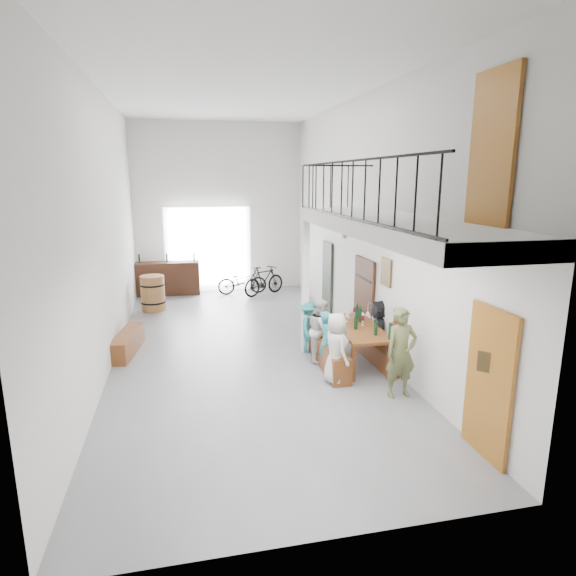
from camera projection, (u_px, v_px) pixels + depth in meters
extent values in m
plane|color=slate|center=(244.00, 349.00, 10.77)|extent=(12.00, 12.00, 0.00)
plane|color=silver|center=(219.00, 208.00, 15.86)|extent=(5.50, 0.00, 5.50)
plane|color=silver|center=(319.00, 287.00, 4.44)|extent=(5.50, 0.00, 5.50)
plane|color=silver|center=(103.00, 228.00, 9.58)|extent=(0.00, 12.00, 12.00)
plane|color=silver|center=(364.00, 223.00, 10.72)|extent=(0.00, 12.00, 12.00)
plane|color=white|center=(238.00, 87.00, 9.53)|extent=(12.00, 12.00, 0.00)
cube|color=white|center=(208.00, 249.00, 16.02)|extent=(2.80, 0.08, 2.80)
cube|color=#935717|center=(489.00, 384.00, 6.43)|extent=(0.06, 0.95, 2.10)
cube|color=#3B1D0F|center=(364.00, 302.00, 10.82)|extent=(0.06, 1.10, 2.00)
cube|color=#2A3228|center=(327.00, 278.00, 13.49)|extent=(0.06, 0.80, 2.00)
cube|color=#935717|center=(492.00, 149.00, 6.13)|extent=(0.06, 0.90, 1.95)
cube|color=#46351C|center=(386.00, 272.00, 9.58)|extent=(0.04, 0.45, 0.55)
cylinder|color=white|center=(344.00, 233.00, 11.94)|extent=(0.04, 0.28, 0.28)
cube|color=white|center=(394.00, 226.00, 7.47)|extent=(1.50, 5.60, 0.25)
cube|color=black|center=(351.00, 161.00, 7.09)|extent=(0.03, 5.60, 0.03)
cube|color=black|center=(349.00, 217.00, 7.28)|extent=(0.03, 5.60, 0.03)
cube|color=black|center=(339.00, 166.00, 9.89)|extent=(1.50, 0.03, 0.03)
cube|color=white|center=(305.00, 288.00, 10.29)|extent=(0.14, 0.14, 2.88)
cube|color=brown|center=(358.00, 328.00, 9.77)|extent=(0.94, 2.06, 0.06)
cube|color=brown|center=(353.00, 363.00, 8.97)|extent=(0.07, 0.07, 0.73)
cube|color=brown|center=(389.00, 361.00, 9.07)|extent=(0.07, 0.07, 0.73)
cube|color=brown|center=(331.00, 334.00, 10.64)|extent=(0.07, 0.07, 0.73)
cube|color=brown|center=(361.00, 332.00, 10.74)|extent=(0.07, 0.07, 0.73)
cube|color=brown|center=(327.00, 353.00, 9.79)|extent=(0.44, 2.25, 0.52)
cube|color=brown|center=(375.00, 352.00, 9.95)|extent=(0.28, 1.81, 0.41)
cylinder|color=black|center=(356.00, 321.00, 9.55)|extent=(0.07, 0.07, 0.35)
cylinder|color=black|center=(357.00, 311.00, 10.25)|extent=(0.07, 0.07, 0.35)
cylinder|color=black|center=(360.00, 314.00, 10.02)|extent=(0.07, 0.07, 0.35)
cylinder|color=black|center=(376.00, 326.00, 9.18)|extent=(0.07, 0.07, 0.35)
cube|color=brown|center=(128.00, 343.00, 10.47)|extent=(0.61, 1.65, 0.46)
cylinder|color=brown|center=(153.00, 293.00, 13.77)|extent=(0.68, 0.68, 1.01)
cylinder|color=black|center=(153.00, 302.00, 13.82)|extent=(0.69, 0.69, 0.05)
cylinder|color=black|center=(152.00, 285.00, 13.71)|extent=(0.69, 0.69, 0.05)
cube|color=#3B1D0F|center=(168.00, 278.00, 15.66)|extent=(2.05, 0.63, 1.07)
cylinder|color=black|center=(139.00, 258.00, 15.40)|extent=(0.06, 0.06, 0.28)
cylinder|color=black|center=(167.00, 258.00, 15.54)|extent=(0.06, 0.06, 0.28)
cylinder|color=black|center=(194.00, 257.00, 15.65)|extent=(0.06, 0.06, 0.28)
imported|color=silver|center=(336.00, 348.00, 8.85)|extent=(0.52, 0.72, 1.34)
imported|color=teal|center=(327.00, 340.00, 9.50)|extent=(0.30, 0.44, 1.20)
imported|color=silver|center=(321.00, 330.00, 9.95)|extent=(0.69, 0.78, 1.32)
imported|color=teal|center=(308.00, 327.00, 10.47)|extent=(0.61, 0.82, 1.14)
imported|color=#B8321F|center=(397.00, 340.00, 9.37)|extent=(0.48, 0.82, 1.32)
imported|color=black|center=(379.00, 330.00, 10.05)|extent=(0.76, 1.23, 1.27)
imported|color=silver|center=(375.00, 322.00, 10.52)|extent=(0.59, 0.73, 1.29)
imported|color=brown|center=(401.00, 353.00, 8.28)|extent=(0.61, 0.43, 1.59)
imported|color=#1C541A|center=(344.00, 329.00, 11.51)|extent=(0.39, 0.34, 0.40)
imported|color=black|center=(242.00, 281.00, 15.75)|extent=(1.63, 0.63, 0.84)
imported|color=black|center=(264.00, 281.00, 15.59)|extent=(1.60, 1.17, 0.95)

